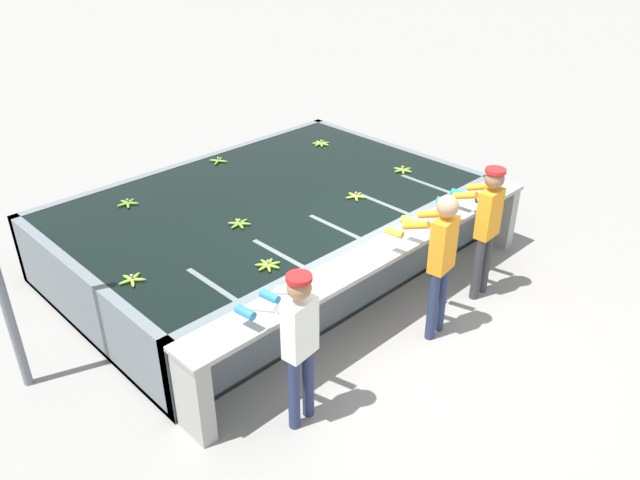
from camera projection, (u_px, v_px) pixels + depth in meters
name	position (u px, v px, depth m)	size (l,w,h in m)	color
ground_plane	(393.00, 326.00, 7.16)	(80.00, 80.00, 0.00)	gray
wash_tank	(269.00, 227.00, 8.29)	(5.28, 3.48, 0.93)	slate
work_ledge	(381.00, 268.00, 6.97)	(5.28, 0.45, 0.93)	#9E9E99
worker_0	(297.00, 336.00, 5.43)	(0.46, 0.73, 1.61)	navy
worker_1	(439.00, 254.00, 6.56)	(0.47, 0.74, 1.71)	navy
worker_2	(486.00, 220.00, 7.25)	(0.43, 0.73, 1.67)	#38383D
banana_bunch_floating_0	(239.00, 223.00, 7.34)	(0.28, 0.28, 0.08)	#75A333
banana_bunch_floating_1	(268.00, 265.00, 6.52)	(0.28, 0.28, 0.08)	#7FAD33
banana_bunch_floating_2	(403.00, 170.00, 8.76)	(0.28, 0.28, 0.08)	#8CB738
banana_bunch_floating_3	(356.00, 196.00, 8.00)	(0.28, 0.27, 0.08)	#9EC642
banana_bunch_floating_4	(321.00, 143.00, 9.69)	(0.28, 0.28, 0.08)	#8CB738
banana_bunch_floating_5	(128.00, 203.00, 7.82)	(0.27, 0.27, 0.08)	#75A333
banana_bunch_floating_6	(132.00, 280.00, 6.28)	(0.27, 0.28, 0.08)	#8CB738
banana_bunch_floating_7	(218.00, 161.00, 9.06)	(0.25, 0.25, 0.08)	#75A333
knife_0	(476.00, 198.00, 7.96)	(0.29, 0.24, 0.02)	silver
knife_1	(448.00, 219.00, 7.46)	(0.35, 0.09, 0.02)	silver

